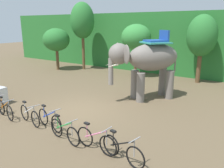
# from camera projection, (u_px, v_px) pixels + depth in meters

# --- Properties ---
(ground_plane) EXTENTS (80.00, 80.00, 0.00)m
(ground_plane) POSITION_uv_depth(u_px,v_px,m) (80.00, 110.00, 10.99)
(ground_plane) COLOR brown
(foliage_hedge) EXTENTS (36.00, 6.00, 5.04)m
(foliage_hedge) POSITION_uv_depth(u_px,v_px,m) (172.00, 41.00, 20.76)
(foliage_hedge) COLOR #28702D
(foliage_hedge) RESTS_ON ground
(tree_far_left) EXTENTS (2.37, 2.37, 3.74)m
(tree_far_left) POSITION_uv_depth(u_px,v_px,m) (56.00, 40.00, 20.13)
(tree_far_left) COLOR brown
(tree_far_left) RESTS_ON ground
(tree_right) EXTENTS (2.12, 2.12, 5.97)m
(tree_right) POSITION_uv_depth(u_px,v_px,m) (82.00, 21.00, 19.93)
(tree_right) COLOR brown
(tree_right) RESTS_ON ground
(tree_far_right) EXTENTS (2.31, 2.31, 4.10)m
(tree_far_right) POSITION_uv_depth(u_px,v_px,m) (136.00, 38.00, 17.33)
(tree_far_right) COLOR brown
(tree_far_right) RESTS_ON ground
(tree_left) EXTENTS (2.04, 2.04, 4.75)m
(tree_left) POSITION_uv_depth(u_px,v_px,m) (202.00, 36.00, 15.41)
(tree_left) COLOR brown
(tree_left) RESTS_ON ground
(elephant) EXTENTS (3.46, 3.89, 3.78)m
(elephant) POSITION_uv_depth(u_px,v_px,m) (148.00, 60.00, 12.19)
(elephant) COLOR slate
(elephant) RESTS_ON ground
(bike_orange) EXTENTS (1.68, 0.56, 0.92)m
(bike_orange) POSITION_uv_depth(u_px,v_px,m) (5.00, 109.00, 10.09)
(bike_orange) COLOR black
(bike_orange) RESTS_ON ground
(bike_white) EXTENTS (1.68, 0.55, 0.92)m
(bike_white) POSITION_uv_depth(u_px,v_px,m) (30.00, 115.00, 9.46)
(bike_white) COLOR black
(bike_white) RESTS_ON ground
(bike_blue) EXTENTS (1.69, 0.53, 0.92)m
(bike_blue) POSITION_uv_depth(u_px,v_px,m) (50.00, 119.00, 9.02)
(bike_blue) COLOR black
(bike_blue) RESTS_ON ground
(bike_green) EXTENTS (1.69, 0.52, 0.92)m
(bike_green) POSITION_uv_depth(u_px,v_px,m) (64.00, 131.00, 8.04)
(bike_green) COLOR black
(bike_green) RESTS_ON ground
(bike_pink) EXTENTS (1.71, 0.52, 0.92)m
(bike_pink) POSITION_uv_depth(u_px,v_px,m) (96.00, 140.00, 7.42)
(bike_pink) COLOR black
(bike_pink) RESTS_ON ground
(bike_black) EXTENTS (1.69, 0.54, 0.92)m
(bike_black) POSITION_uv_depth(u_px,v_px,m) (122.00, 150.00, 6.84)
(bike_black) COLOR black
(bike_black) RESTS_ON ground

